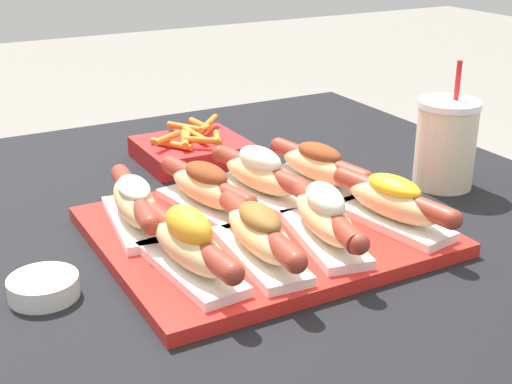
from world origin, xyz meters
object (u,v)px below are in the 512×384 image
hot_dog_2 (324,217)px  hot_dog_3 (393,202)px  serving_tray (263,231)px  hot_dog_5 (207,188)px  hot_dog_1 (260,234)px  hot_dog_7 (319,166)px  fries_basket (192,149)px  drink_cup (446,144)px  hot_dog_4 (135,203)px  sauce_bowl (43,286)px  hot_dog_6 (260,174)px  hot_dog_0 (189,245)px

hot_dog_2 → hot_dog_3: (0.11, 0.00, -0.00)m
hot_dog_2 → hot_dog_3: 0.11m
serving_tray → hot_dog_5: size_ratio=2.00×
hot_dog_5 → hot_dog_1: bearing=-92.5°
hot_dog_1 → hot_dog_7: 0.25m
hot_dog_7 → fries_basket: hot_dog_7 is taller
hot_dog_7 → fries_basket: (-0.10, 0.25, -0.03)m
serving_tray → hot_dog_2: hot_dog_2 is taller
serving_tray → drink_cup: size_ratio=2.14×
fries_basket → hot_dog_3: bearing=-75.5°
drink_cup → hot_dog_4: bearing=174.2°
sauce_bowl → fries_basket: 0.48m
hot_dog_6 → hot_dog_7: hot_dog_6 is taller
hot_dog_7 → sauce_bowl: hot_dog_7 is taller
hot_dog_6 → hot_dog_7: (0.10, -0.01, -0.00)m
drink_cup → fries_basket: 0.43m
hot_dog_3 → hot_dog_5: (-0.19, 0.16, -0.00)m
serving_tray → sauce_bowl: (-0.29, -0.02, 0.00)m
hot_dog_2 → hot_dog_7: hot_dog_2 is taller
serving_tray → hot_dog_4: bearing=151.9°
hot_dog_4 → hot_dog_5: 0.10m
hot_dog_6 → drink_cup: size_ratio=1.07×
serving_tray → hot_dog_7: size_ratio=2.00×
hot_dog_6 → drink_cup: 0.30m
sauce_bowl → hot_dog_4: bearing=33.5°
hot_dog_1 → hot_dog_6: size_ratio=1.01×
sauce_bowl → hot_dog_5: bearing=21.2°
hot_dog_0 → hot_dog_6: size_ratio=1.01×
fries_basket → hot_dog_6: bearing=-89.7°
hot_dog_1 → hot_dog_2: bearing=1.4°
hot_dog_2 → serving_tray: bearing=116.7°
serving_tray → fries_basket: fries_basket is taller
hot_dog_0 → hot_dog_4: 0.15m
serving_tray → hot_dog_0: bearing=-151.6°
hot_dog_6 → fries_basket: (-0.00, 0.24, -0.03)m
hot_dog_6 → sauce_bowl: size_ratio=2.66×
hot_dog_4 → hot_dog_1: bearing=-59.5°
hot_dog_7 → drink_cup: drink_cup is taller
hot_dog_1 → fries_basket: bearing=77.1°
hot_dog_3 → hot_dog_1: bearing=-179.3°
hot_dog_7 → sauce_bowl: bearing=-167.5°
hot_dog_3 → sauce_bowl: hot_dog_3 is taller
serving_tray → hot_dog_2: (0.04, -0.08, 0.04)m
hot_dog_6 → hot_dog_1: bearing=-119.1°
drink_cup → serving_tray: bearing=-175.1°
hot_dog_2 → sauce_bowl: bearing=169.0°
hot_dog_1 → serving_tray: bearing=58.3°
hot_dog_4 → hot_dog_7: size_ratio=1.00×
sauce_bowl → drink_cup: (0.63, 0.05, 0.06)m
hot_dog_0 → hot_dog_3: hot_dog_0 is taller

